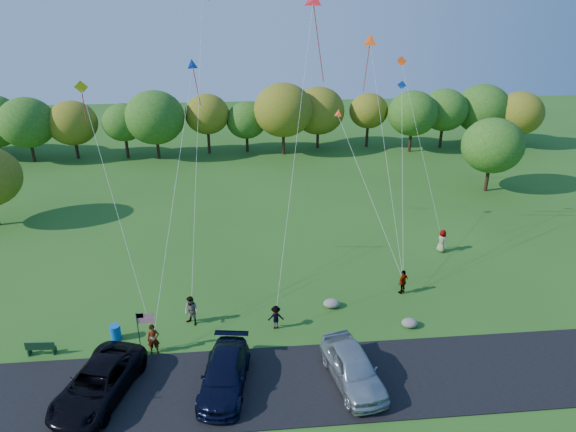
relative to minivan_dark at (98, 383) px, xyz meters
name	(u,v)px	position (x,y,z in m)	size (l,w,h in m)	color
ground	(259,338)	(8.18, 4.05, -0.89)	(140.00, 140.00, 0.00)	#275819
asphalt_lane	(263,385)	(8.18, 0.05, -0.86)	(44.00, 6.00, 0.06)	black
treeline	(246,118)	(8.24, 40.24, 3.80)	(75.27, 27.98, 8.70)	#342112
minivan_dark	(98,383)	(0.00, 0.00, 0.00)	(2.76, 5.98, 1.66)	black
minivan_navy	(225,374)	(6.26, 0.10, -0.04)	(2.21, 5.43, 1.58)	black
minivan_silver	(353,367)	(12.86, -0.13, 0.08)	(2.15, 5.34, 1.82)	#ACB3B7
flyer_a	(153,339)	(2.25, 3.25, 0.04)	(0.68, 0.45, 1.86)	#4C4C59
flyer_b	(191,311)	(4.15, 5.80, 0.07)	(0.93, 0.73, 1.92)	#4C4C59
flyer_c	(276,317)	(9.23, 4.94, -0.13)	(0.98, 0.57, 1.52)	#4C4C59
flyer_d	(403,282)	(18.02, 8.06, -0.03)	(1.01, 0.42, 1.73)	#4C4C59
flyer_e	(442,241)	(22.81, 13.61, 0.02)	(0.89, 0.58, 1.83)	#4C4C59
park_bench	(41,348)	(-4.04, 3.66, -0.41)	(1.63, 0.44, 0.90)	black
trash_barrel	(116,332)	(-0.19, 4.75, -0.43)	(0.61, 0.61, 0.92)	blue
flag_assembly	(143,323)	(1.77, 3.35, 1.11)	(0.98, 0.64, 2.66)	black
boulder_near	(331,303)	(12.96, 6.83, -0.62)	(1.07, 0.84, 0.54)	gray
boulder_far	(410,323)	(17.34, 4.31, -0.64)	(0.98, 0.82, 0.51)	slate
kites_aloft	(284,22)	(10.84, 16.91, 15.88)	(22.03, 12.30, 13.31)	red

